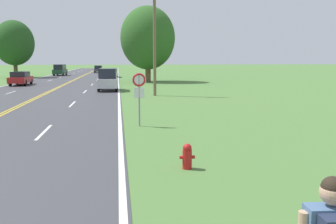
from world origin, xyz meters
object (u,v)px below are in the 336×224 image
at_px(tree_behind_sign, 148,38).
at_px(car_white_sedan_receding, 112,73).
at_px(fire_hydrant, 187,156).
at_px(tree_right_cluster, 14,43).
at_px(car_dark_grey_hatchback_horizon, 98,69).
at_px(car_silver_suv_mid_near, 108,79).
at_px(car_dark_green_van_distant, 60,70).
at_px(traffic_sign, 139,86).
at_px(car_red_sedan_mid_far, 21,78).

relative_size(tree_behind_sign, car_white_sedan_receding, 1.94).
height_order(fire_hydrant, car_white_sedan_receding, car_white_sedan_receding).
relative_size(tree_right_cluster, car_dark_grey_hatchback_horizon, 2.32).
xyz_separation_m(tree_right_cluster, car_dark_grey_hatchback_horizon, (11.87, 19.95, -4.60)).
xyz_separation_m(car_silver_suv_mid_near, car_white_sedan_receding, (-0.00, 25.11, -0.33)).
relative_size(tree_behind_sign, car_dark_green_van_distant, 1.99).
distance_m(tree_right_cluster, car_dark_green_van_distant, 9.67).
xyz_separation_m(car_silver_suv_mid_near, car_dark_green_van_distant, (-9.31, 32.65, -0.04)).
height_order(fire_hydrant, car_dark_green_van_distant, car_dark_green_van_distant).
relative_size(traffic_sign, tree_right_cluster, 0.26).
bearing_deg(car_red_sedan_mid_far, fire_hydrant, -160.34).
height_order(tree_behind_sign, car_white_sedan_receding, tree_behind_sign).
height_order(fire_hydrant, tree_behind_sign, tree_behind_sign).
xyz_separation_m(car_silver_suv_mid_near, car_dark_grey_hatchback_horizon, (-3.28, 46.27, -0.24)).
distance_m(car_silver_suv_mid_near, car_dark_grey_hatchback_horizon, 46.39).
bearing_deg(car_dark_green_van_distant, fire_hydrant, -165.41).
bearing_deg(tree_behind_sign, car_dark_grey_hatchback_horizon, 103.52).
height_order(traffic_sign, tree_behind_sign, tree_behind_sign).
distance_m(car_dark_green_van_distant, car_dark_grey_hatchback_horizon, 14.90).
bearing_deg(car_dark_green_van_distant, tree_behind_sign, -141.98).
bearing_deg(car_white_sedan_receding, traffic_sign, 1.09).
relative_size(traffic_sign, car_red_sedan_mid_far, 0.48).
height_order(traffic_sign, car_dark_green_van_distant, traffic_sign).
bearing_deg(traffic_sign, car_red_sedan_mid_far, 113.69).
bearing_deg(car_dark_grey_hatchback_horizon, tree_behind_sign, 14.50).
height_order(traffic_sign, car_dark_grey_hatchback_horizon, traffic_sign).
bearing_deg(tree_right_cluster, car_dark_green_van_distant, 47.33).
height_order(tree_right_cluster, car_white_sedan_receding, tree_right_cluster).
bearing_deg(car_dark_green_van_distant, car_white_sedan_receding, -126.30).
distance_m(tree_behind_sign, car_dark_grey_hatchback_horizon, 34.78).
xyz_separation_m(fire_hydrant, tree_behind_sign, (2.09, 37.08, 5.21)).
relative_size(fire_hydrant, traffic_sign, 0.29).
height_order(fire_hydrant, car_dark_grey_hatchback_horizon, car_dark_grey_hatchback_horizon).
bearing_deg(car_white_sedan_receding, fire_hydrant, 1.81).
bearing_deg(fire_hydrant, tree_right_cluster, 109.40).
distance_m(tree_behind_sign, car_dark_green_van_distant, 24.78).
height_order(tree_right_cluster, car_silver_suv_mid_near, tree_right_cluster).
xyz_separation_m(traffic_sign, car_dark_grey_hatchback_horizon, (-5.08, 64.37, -0.91)).
bearing_deg(traffic_sign, car_silver_suv_mid_near, 95.69).
bearing_deg(tree_behind_sign, car_white_sedan_receding, 111.17).
xyz_separation_m(traffic_sign, car_dark_green_van_distant, (-11.12, 50.75, -0.70)).
height_order(tree_right_cluster, car_dark_grey_hatchback_horizon, tree_right_cluster).
relative_size(car_red_sedan_mid_far, car_dark_grey_hatchback_horizon, 1.23).
xyz_separation_m(fire_hydrant, car_silver_suv_mid_near, (-2.69, 24.31, 0.72)).
relative_size(fire_hydrant, car_silver_suv_mid_near, 0.16).
relative_size(tree_right_cluster, car_white_sedan_receding, 1.82).
bearing_deg(car_white_sedan_receding, car_silver_suv_mid_near, -1.30).
bearing_deg(fire_hydrant, car_white_sedan_receding, 93.11).
relative_size(car_dark_green_van_distant, car_dark_grey_hatchback_horizon, 1.25).
relative_size(fire_hydrant, car_white_sedan_receding, 0.14).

